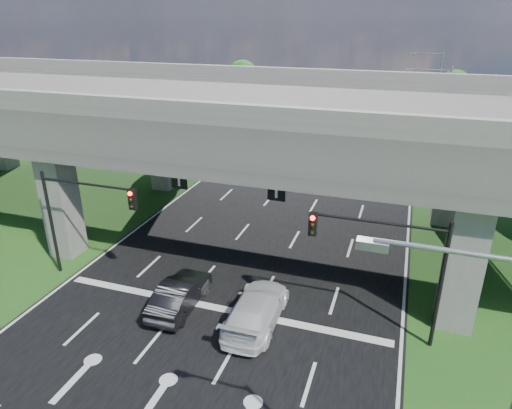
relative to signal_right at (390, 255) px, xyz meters
The scene contains 17 objects.
ground 9.71m from the signal_right, 153.26° to the right, with size 160.00×160.00×0.00m, color #1F4F19.
road 10.74m from the signal_right, 142.25° to the left, with size 18.00×120.00×0.03m, color black.
overpass 11.84m from the signal_right, 134.16° to the left, with size 80.00×15.00×10.00m.
warehouse 45.97m from the signal_right, 137.44° to the left, with size 20.00×10.00×4.00m, color #9E9E99.
signal_right is the anchor object (origin of this frame).
signal_left 15.65m from the signal_right, behind, with size 5.76×0.54×6.00m.
streetlight_far 20.25m from the signal_right, 83.53° to the left, with size 3.38×0.25×10.00m.
streetlight_beyond 36.17m from the signal_right, 86.39° to the left, with size 3.38×0.25×10.00m.
tree_left_near 31.01m from the signal_right, 134.63° to the left, with size 4.50×4.50×7.80m.
tree_left_mid 38.96m from the signal_right, 129.50° to the left, with size 3.91×3.90×6.76m.
tree_left_far 43.37m from the signal_right, 118.63° to the left, with size 4.80×4.80×8.32m.
tree_right_near 24.62m from the signal_right, 77.76° to the left, with size 4.20×4.20×7.28m.
tree_right_mid 33.10m from the signal_right, 75.62° to the left, with size 3.91×3.90×6.76m.
tree_right_far 40.29m from the signal_right, 83.99° to the left, with size 4.50×4.50×7.80m.
car_silver 10.27m from the signal_right, behind, with size 1.67×4.16×1.42m, color #A3A6AB.
car_dark 10.25m from the signal_right, behind, with size 1.62×4.65×1.53m, color black.
car_white 6.64m from the signal_right, behind, with size 2.21×5.43×1.58m, color silver.
Camera 1 is at (7.84, -13.90, 13.61)m, focal length 32.00 mm.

